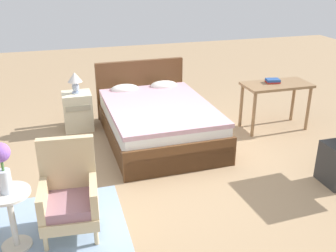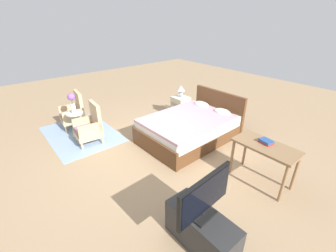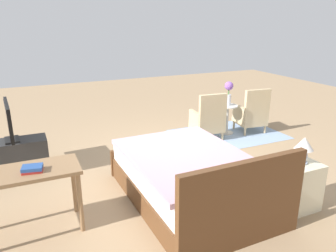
# 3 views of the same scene
# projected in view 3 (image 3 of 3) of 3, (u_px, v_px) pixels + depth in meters

# --- Properties ---
(ground_plane) EXTENTS (16.00, 16.00, 0.00)m
(ground_plane) POSITION_uv_depth(u_px,v_px,m) (167.00, 167.00, 5.19)
(ground_plane) COLOR #A38460
(floor_rug) EXTENTS (2.10, 1.50, 0.01)m
(floor_rug) POSITION_uv_depth(u_px,v_px,m) (228.00, 134.00, 6.66)
(floor_rug) COLOR #8EA8C6
(floor_rug) RESTS_ON ground_plane
(bed) EXTENTS (1.53, 2.23, 0.96)m
(bed) POSITION_uv_depth(u_px,v_px,m) (192.00, 179.00, 4.15)
(bed) COLOR brown
(bed) RESTS_ON ground_plane
(armchair_by_window_left) EXTENTS (0.60, 0.60, 0.92)m
(armchair_by_window_left) POSITION_uv_depth(u_px,v_px,m) (252.00, 114.00, 6.70)
(armchair_by_window_left) COLOR #CCB284
(armchair_by_window_left) RESTS_ON floor_rug
(armchair_by_window_right) EXTENTS (0.58, 0.58, 0.92)m
(armchair_by_window_right) POSITION_uv_depth(u_px,v_px,m) (208.00, 120.00, 6.29)
(armchair_by_window_right) COLOR #CCB284
(armchair_by_window_right) RESTS_ON floor_rug
(side_table) EXTENTS (0.40, 0.40, 0.60)m
(side_table) POSITION_uv_depth(u_px,v_px,m) (227.00, 116.00, 6.61)
(side_table) COLOR beige
(side_table) RESTS_ON ground_plane
(flower_vase) EXTENTS (0.17, 0.17, 0.48)m
(flower_vase) POSITION_uv_depth(u_px,v_px,m) (229.00, 91.00, 6.45)
(flower_vase) COLOR silver
(flower_vase) RESTS_ON side_table
(nightstand) EXTENTS (0.44, 0.41, 0.60)m
(nightstand) POSITION_uv_depth(u_px,v_px,m) (298.00, 186.00, 3.99)
(nightstand) COLOR beige
(nightstand) RESTS_ON ground_plane
(table_lamp) EXTENTS (0.22, 0.22, 0.33)m
(table_lamp) POSITION_uv_depth(u_px,v_px,m) (304.00, 147.00, 3.84)
(table_lamp) COLOR #9EADC6
(table_lamp) RESTS_ON nightstand
(tv_stand) EXTENTS (0.96, 0.40, 0.50)m
(tv_stand) POSITION_uv_depth(u_px,v_px,m) (15.00, 156.00, 4.97)
(tv_stand) COLOR #2D2D2D
(tv_stand) RESTS_ON ground_plane
(tv_flatscreen) EXTENTS (0.22, 0.88, 0.59)m
(tv_flatscreen) POSITION_uv_depth(u_px,v_px,m) (9.00, 121.00, 4.80)
(tv_flatscreen) COLOR black
(tv_flatscreen) RESTS_ON tv_stand
(vanity_desk) EXTENTS (1.04, 0.52, 0.74)m
(vanity_desk) POSITION_uv_depth(u_px,v_px,m) (29.00, 180.00, 3.44)
(vanity_desk) COLOR #8E6B47
(vanity_desk) RESTS_ON ground_plane
(book_stack) EXTENTS (0.23, 0.19, 0.06)m
(book_stack) POSITION_uv_depth(u_px,v_px,m) (32.00, 169.00, 3.36)
(book_stack) COLOR #AD2823
(book_stack) RESTS_ON vanity_desk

